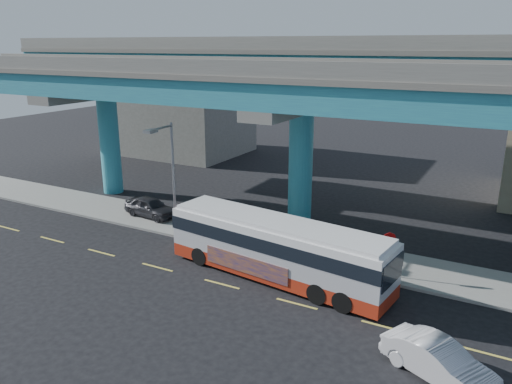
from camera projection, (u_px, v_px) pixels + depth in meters
The scene contains 10 objects.
ground at pixel (225, 282), 24.57m from camera, with size 120.00×120.00×0.00m, color black.
sidewalk at pixel (275, 243), 29.18m from camera, with size 70.00×4.00×0.15m, color gray.
lane_markings at pixel (222, 284), 24.32m from camera, with size 58.00×0.12×0.01m.
viaduct at pixel (304, 81), 29.62m from camera, with size 52.00×12.40×11.70m.
building_concrete at pixel (184, 110), 52.65m from camera, with size 12.00×10.00×9.00m, color gray.
transit_bus at pixel (277, 247), 24.55m from camera, with size 12.03×4.01×3.03m.
sedan at pixel (439, 361), 17.35m from camera, with size 4.33×3.04×1.36m, color #BBBBC1.
parked_car at pixel (151, 207), 33.25m from camera, with size 3.99×1.93×1.31m, color #2D2D32.
street_lamp at pixel (167, 163), 28.94m from camera, with size 0.50×2.25×6.74m.
stop_sign at pixel (389, 245), 24.41m from camera, with size 0.61×0.38×2.32m.
Camera 1 is at (12.00, -18.83, 11.27)m, focal length 35.00 mm.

